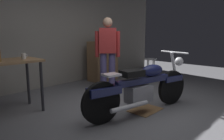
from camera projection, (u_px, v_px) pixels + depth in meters
The scene contains 8 objects.
ground_plane at pixel (142, 113), 3.52m from camera, with size 12.00×12.00×0.00m, color slate.
back_wall at pixel (50, 24), 5.15m from camera, with size 8.00×0.12×3.10m, color gray.
motorcycle at pixel (142, 87), 3.47m from camera, with size 2.16×0.75×1.00m.
person_standing at pixel (108, 51), 4.75m from camera, with size 0.44×0.42×1.67m.
shop_stool at pixel (151, 64), 5.73m from camera, with size 0.32×0.32×0.64m.
wooden_dresser at pixel (103, 61), 5.92m from camera, with size 0.80×0.47×1.10m.
drip_tray at pixel (145, 110), 3.64m from camera, with size 0.56×0.40×0.01m, color olive.
mug_white_ceramic at pixel (24, 56), 3.47m from camera, with size 0.10×0.07×0.10m.
Camera 1 is at (-2.77, -1.93, 1.33)m, focal length 33.53 mm.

